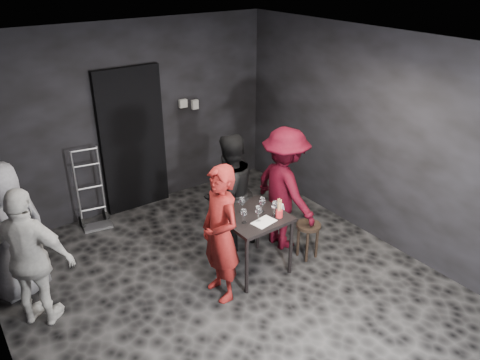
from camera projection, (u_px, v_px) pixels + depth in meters
floor at (228, 289)px, 5.35m from camera, size 4.50×5.00×0.02m
ceiling at (225, 48)px, 4.18m from camera, size 4.50×5.00×0.02m
wall_back at (129, 119)px, 6.60m from camera, size 4.50×0.04×2.70m
wall_front at (449, 328)px, 2.93m from camera, size 4.50×0.04×2.70m
wall_right at (374, 138)px, 5.93m from camera, size 0.04×5.00×2.70m
doorway at (133, 141)px, 6.69m from camera, size 0.95×0.10×2.10m
wallbox_upper at (183, 103)px, 6.96m from camera, size 0.12×0.06×0.12m
wallbox_lower at (195, 104)px, 7.09m from camera, size 0.10×0.06×0.14m
hand_truck at (94, 212)px, 6.53m from camera, size 0.38×0.33×1.15m
tasting_table at (253, 222)px, 5.42m from camera, size 0.72×0.72×0.75m
stool at (308, 232)px, 5.78m from camera, size 0.30×0.30×0.47m
server_red at (220, 231)px, 4.93m from camera, size 0.41×0.61×1.64m
woman_black at (230, 192)px, 5.82m from camera, size 0.82×0.53×1.58m
man_maroon at (285, 185)px, 5.83m from camera, size 0.55×1.12×1.72m
bystander_cream at (31, 258)px, 4.57m from camera, size 0.97×0.94×1.56m
bystander_grey at (10, 228)px, 4.96m from camera, size 0.90×0.63×1.67m
tasting_mat at (264, 222)px, 5.24m from camera, size 0.29×0.22×0.00m
wine_glass_a at (244, 215)px, 5.19m from camera, size 0.09×0.09×0.19m
wine_glass_b at (227, 209)px, 5.29m from camera, size 0.11×0.11×0.22m
wine_glass_c at (242, 204)px, 5.40m from camera, size 0.08×0.08×0.21m
wine_glass_d at (258, 213)px, 5.21m from camera, size 0.09×0.09×0.21m
wine_glass_e at (274, 208)px, 5.31m from camera, size 0.08×0.08×0.21m
wine_glass_f at (262, 204)px, 5.40m from camera, size 0.10×0.10×0.20m
wine_bottle at (228, 213)px, 5.21m from camera, size 0.07×0.07×0.27m
breadstick_cup at (279, 208)px, 5.29m from camera, size 0.08×0.08×0.25m
reserved_card at (278, 206)px, 5.47m from camera, size 0.11×0.14×0.10m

